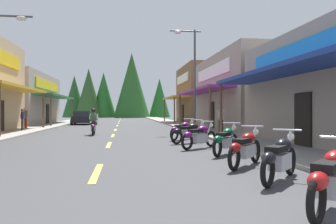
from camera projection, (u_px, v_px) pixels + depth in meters
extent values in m
cube|color=#424244|center=(116.00, 129.00, 27.03)|extent=(9.71, 85.85, 0.10)
cube|color=#9E9991|center=(39.00, 128.00, 26.22)|extent=(2.41, 85.85, 0.12)
cube|color=gray|center=(189.00, 127.00, 27.83)|extent=(2.41, 85.85, 0.12)
cube|color=#E0C64C|center=(97.00, 173.00, 7.58)|extent=(0.16, 2.40, 0.01)
cube|color=#E0C64C|center=(109.00, 145.00, 13.76)|extent=(0.16, 2.40, 0.01)
cube|color=#E0C64C|center=(113.00, 136.00, 18.86)|extent=(0.16, 2.40, 0.01)
cube|color=#E0C64C|center=(115.00, 130.00, 24.48)|extent=(0.16, 2.40, 0.01)
cube|color=#E0C64C|center=(117.00, 126.00, 31.21)|extent=(0.16, 2.40, 0.01)
cube|color=#E0C64C|center=(118.00, 123.00, 37.53)|extent=(0.16, 2.40, 0.01)
cube|color=#E0C64C|center=(119.00, 121.00, 43.57)|extent=(0.16, 2.40, 0.01)
cube|color=#E0C64C|center=(120.00, 120.00, 49.24)|extent=(0.16, 2.40, 0.01)
cube|color=#E0C64C|center=(120.00, 119.00, 55.22)|extent=(0.16, 2.40, 0.01)
cube|color=#E0C64C|center=(121.00, 118.00, 61.94)|extent=(0.16, 2.40, 0.01)
cube|color=gold|center=(15.00, 88.00, 21.25)|extent=(1.80, 9.65, 0.16)
cylinder|color=brown|center=(43.00, 111.00, 25.94)|extent=(0.14, 0.14, 2.82)
cube|color=yellow|center=(1.00, 57.00, 21.13)|extent=(0.10, 7.51, 0.90)
cube|color=black|center=(1.00, 117.00, 21.15)|extent=(0.08, 1.10, 2.10)
cube|color=gray|center=(8.00, 99.00, 33.70)|extent=(7.75, 13.52, 5.17)
cube|color=#236033|center=(56.00, 97.00, 34.34)|extent=(1.80, 12.16, 0.16)
cylinder|color=brown|center=(51.00, 111.00, 28.61)|extent=(0.14, 0.14, 2.82)
cylinder|color=brown|center=(72.00, 111.00, 40.27)|extent=(0.14, 0.14, 2.82)
cube|color=yellow|center=(48.00, 86.00, 34.22)|extent=(0.10, 9.46, 0.90)
cube|color=black|center=(48.00, 114.00, 34.23)|extent=(0.08, 1.10, 2.10)
cube|color=navy|center=(281.00, 71.00, 12.13)|extent=(1.80, 10.92, 0.16)
cylinder|color=brown|center=(221.00, 111.00, 17.26)|extent=(0.14, 0.14, 2.82)
cube|color=#197FCC|center=(302.00, 52.00, 12.24)|extent=(0.10, 8.50, 0.90)
cube|color=black|center=(303.00, 121.00, 12.25)|extent=(0.08, 1.10, 2.10)
cube|color=gray|center=(255.00, 93.00, 25.36)|extent=(6.77, 12.18, 5.60)
cube|color=#8C338C|center=(201.00, 91.00, 24.79)|extent=(1.80, 10.96, 0.16)
cylinder|color=brown|center=(210.00, 111.00, 19.47)|extent=(0.14, 0.14, 2.82)
cylinder|color=brown|center=(180.00, 111.00, 29.94)|extent=(0.14, 0.14, 2.82)
cube|color=white|center=(212.00, 72.00, 24.89)|extent=(0.10, 8.52, 0.90)
cube|color=black|center=(212.00, 116.00, 24.91)|extent=(0.08, 1.10, 2.10)
cube|color=brown|center=(211.00, 95.00, 37.86)|extent=(6.60, 9.55, 6.47)
cube|color=gold|center=(175.00, 98.00, 37.30)|extent=(1.80, 8.59, 0.16)
cylinder|color=brown|center=(174.00, 111.00, 33.15)|extent=(0.14, 0.14, 2.82)
cylinder|color=brown|center=(164.00, 111.00, 41.27)|extent=(0.14, 0.14, 2.82)
cube|color=white|center=(182.00, 79.00, 37.40)|extent=(0.10, 6.68, 0.90)
cube|color=black|center=(182.00, 114.00, 37.42)|extent=(0.08, 1.10, 2.10)
cylinder|color=#474C51|center=(9.00, 16.00, 15.23)|extent=(2.06, 0.10, 0.10)
ellipsoid|color=silver|center=(21.00, 19.00, 15.30)|extent=(0.50, 0.30, 0.24)
cylinder|color=#474C51|center=(195.00, 81.00, 21.68)|extent=(0.14, 0.14, 6.75)
cylinder|color=#474C51|center=(185.00, 31.00, 21.58)|extent=(2.06, 0.10, 0.10)
ellipsoid|color=silver|center=(177.00, 32.00, 21.51)|extent=(0.50, 0.30, 0.24)
torus|color=black|center=(317.00, 200.00, 4.11)|extent=(0.54, 0.51, 0.64)
cube|color=silver|center=(332.00, 183.00, 4.69)|extent=(0.71, 0.68, 0.32)
ellipsoid|color=#A51414|center=(336.00, 159.00, 4.84)|extent=(0.63, 0.61, 0.28)
cube|color=black|center=(328.00, 166.00, 4.49)|extent=(0.63, 0.61, 0.12)
ellipsoid|color=#A51414|center=(318.00, 181.00, 4.15)|extent=(0.49, 0.47, 0.24)
torus|color=black|center=(290.00, 161.00, 7.33)|extent=(0.51, 0.54, 0.64)
torus|color=black|center=(268.00, 171.00, 6.10)|extent=(0.51, 0.54, 0.64)
cube|color=silver|center=(280.00, 161.00, 6.71)|extent=(0.68, 0.70, 0.32)
ellipsoid|color=black|center=(283.00, 145.00, 6.88)|extent=(0.62, 0.63, 0.28)
cube|color=black|center=(276.00, 149.00, 6.51)|extent=(0.61, 0.63, 0.12)
ellipsoid|color=black|center=(269.00, 158.00, 6.14)|extent=(0.48, 0.49, 0.24)
cylinder|color=silver|center=(289.00, 146.00, 7.22)|extent=(0.30, 0.31, 0.71)
cylinder|color=silver|center=(287.00, 130.00, 7.12)|extent=(0.47, 0.44, 0.04)
sphere|color=white|center=(291.00, 137.00, 7.35)|extent=(0.16, 0.16, 0.16)
torus|color=black|center=(255.00, 151.00, 9.07)|extent=(0.50, 0.55, 0.64)
torus|color=black|center=(234.00, 158.00, 7.82)|extent=(0.50, 0.55, 0.64)
cube|color=silver|center=(246.00, 151.00, 8.44)|extent=(0.67, 0.71, 0.32)
ellipsoid|color=#A51414|center=(248.00, 138.00, 8.61)|extent=(0.61, 0.63, 0.28)
cube|color=black|center=(242.00, 141.00, 8.23)|extent=(0.61, 0.64, 0.12)
ellipsoid|color=#A51414|center=(235.00, 148.00, 7.86)|extent=(0.47, 0.49, 0.24)
cylinder|color=silver|center=(254.00, 140.00, 8.96)|extent=(0.29, 0.32, 0.71)
cylinder|color=silver|center=(252.00, 126.00, 8.86)|extent=(0.48, 0.43, 0.04)
sphere|color=white|center=(256.00, 132.00, 9.09)|extent=(0.16, 0.16, 0.16)
torus|color=black|center=(234.00, 143.00, 11.37)|extent=(0.47, 0.57, 0.64)
torus|color=black|center=(217.00, 147.00, 10.08)|extent=(0.47, 0.57, 0.64)
cube|color=silver|center=(226.00, 142.00, 10.73)|extent=(0.65, 0.72, 0.32)
ellipsoid|color=#0C5933|center=(228.00, 132.00, 10.90)|extent=(0.60, 0.64, 0.28)
cube|color=black|center=(223.00, 134.00, 10.51)|extent=(0.59, 0.65, 0.12)
ellipsoid|color=#0C5933|center=(218.00, 139.00, 10.12)|extent=(0.46, 0.49, 0.24)
cylinder|color=silver|center=(232.00, 134.00, 11.26)|extent=(0.28, 0.33, 0.71)
cylinder|color=silver|center=(231.00, 123.00, 11.15)|extent=(0.50, 0.40, 0.04)
sphere|color=white|center=(234.00, 128.00, 11.40)|extent=(0.16, 0.16, 0.16)
torus|color=black|center=(211.00, 139.00, 13.02)|extent=(0.55, 0.49, 0.64)
torus|color=black|center=(187.00, 141.00, 11.90)|extent=(0.55, 0.49, 0.64)
cube|color=silver|center=(200.00, 138.00, 12.46)|extent=(0.71, 0.67, 0.32)
ellipsoid|color=#721972|center=(203.00, 129.00, 12.61)|extent=(0.63, 0.61, 0.28)
cube|color=black|center=(196.00, 131.00, 12.27)|extent=(0.64, 0.60, 0.12)
ellipsoid|color=#721972|center=(188.00, 135.00, 11.94)|extent=(0.49, 0.47, 0.24)
cylinder|color=silver|center=(209.00, 131.00, 12.92)|extent=(0.32, 0.29, 0.71)
cylinder|color=silver|center=(207.00, 121.00, 12.83)|extent=(0.42, 0.48, 0.04)
sphere|color=white|center=(211.00, 125.00, 13.04)|extent=(0.16, 0.16, 0.16)
torus|color=black|center=(202.00, 135.00, 14.95)|extent=(0.60, 0.41, 0.64)
torus|color=black|center=(177.00, 137.00, 14.01)|extent=(0.60, 0.41, 0.64)
cube|color=silver|center=(190.00, 134.00, 14.48)|extent=(0.74, 0.60, 0.32)
ellipsoid|color=black|center=(193.00, 127.00, 14.60)|extent=(0.64, 0.56, 0.28)
cube|color=black|center=(185.00, 128.00, 14.32)|extent=(0.66, 0.55, 0.12)
ellipsoid|color=black|center=(178.00, 131.00, 14.04)|extent=(0.50, 0.43, 0.24)
cylinder|color=silver|center=(200.00, 128.00, 14.86)|extent=(0.35, 0.24, 0.71)
cylinder|color=silver|center=(198.00, 120.00, 14.79)|extent=(0.34, 0.54, 0.04)
sphere|color=white|center=(202.00, 123.00, 14.96)|extent=(0.16, 0.16, 0.16)
torus|color=black|center=(191.00, 132.00, 16.80)|extent=(0.52, 0.53, 0.64)
torus|color=black|center=(174.00, 134.00, 15.60)|extent=(0.52, 0.53, 0.64)
cube|color=silver|center=(183.00, 132.00, 16.20)|extent=(0.69, 0.69, 0.32)
ellipsoid|color=#721972|center=(185.00, 125.00, 16.36)|extent=(0.62, 0.62, 0.28)
cube|color=black|center=(180.00, 126.00, 16.00)|extent=(0.62, 0.62, 0.12)
ellipsoid|color=#721972|center=(175.00, 129.00, 15.64)|extent=(0.48, 0.48, 0.24)
cylinder|color=silver|center=(190.00, 126.00, 16.70)|extent=(0.30, 0.31, 0.71)
cylinder|color=silver|center=(189.00, 119.00, 16.60)|extent=(0.46, 0.45, 0.04)
sphere|color=white|center=(192.00, 122.00, 16.82)|extent=(0.16, 0.16, 0.16)
torus|color=black|center=(94.00, 129.00, 20.17)|extent=(0.12, 0.64, 0.64)
torus|color=black|center=(93.00, 130.00, 18.70)|extent=(0.12, 0.64, 0.64)
cube|color=silver|center=(94.00, 128.00, 19.44)|extent=(0.30, 0.71, 0.32)
ellipsoid|color=#721972|center=(94.00, 123.00, 19.63)|extent=(0.34, 0.57, 0.28)
cube|color=black|center=(93.00, 124.00, 19.19)|extent=(0.30, 0.61, 0.12)
ellipsoid|color=#721972|center=(93.00, 126.00, 18.74)|extent=(0.26, 0.45, 0.24)
cylinder|color=silver|center=(94.00, 123.00, 20.05)|extent=(0.07, 0.37, 0.71)
cylinder|color=silver|center=(94.00, 117.00, 19.93)|extent=(0.60, 0.06, 0.04)
sphere|color=white|center=(94.00, 120.00, 20.20)|extent=(0.16, 0.16, 0.16)
ellipsoid|color=#3F593F|center=(93.00, 117.00, 19.28)|extent=(0.39, 0.39, 0.64)
sphere|color=black|center=(93.00, 110.00, 19.33)|extent=(0.24, 0.24, 0.24)
cylinder|color=#3F593F|center=(91.00, 123.00, 19.43)|extent=(0.16, 0.43, 0.24)
cylinder|color=#3F593F|center=(90.00, 117.00, 19.55)|extent=(0.12, 0.51, 0.40)
cylinder|color=#3F593F|center=(96.00, 123.00, 19.48)|extent=(0.16, 0.43, 0.24)
cylinder|color=#3F593F|center=(97.00, 117.00, 19.62)|extent=(0.12, 0.51, 0.40)
cylinder|color=#3F593F|center=(22.00, 126.00, 22.38)|extent=(0.14, 0.14, 0.78)
cylinder|color=#3F593F|center=(23.00, 126.00, 22.23)|extent=(0.14, 0.14, 0.78)
ellipsoid|color=#333F8C|center=(22.00, 116.00, 22.30)|extent=(0.40, 0.44, 0.56)
cylinder|color=#333F8C|center=(22.00, 116.00, 22.49)|extent=(0.09, 0.09, 0.53)
cylinder|color=#333F8C|center=(23.00, 116.00, 22.11)|extent=(0.09, 0.09, 0.53)
sphere|color=#8C664C|center=(22.00, 110.00, 22.30)|extent=(0.21, 0.21, 0.21)
cylinder|color=black|center=(222.00, 127.00, 19.79)|extent=(0.14, 0.14, 0.86)
cylinder|color=black|center=(220.00, 127.00, 19.92)|extent=(0.14, 0.14, 0.86)
ellipsoid|color=#B2A599|center=(221.00, 115.00, 19.85)|extent=(0.42, 0.44, 0.61)
cylinder|color=#B2A599|center=(224.00, 115.00, 19.68)|extent=(0.09, 0.09, 0.58)
cylinder|color=#B2A599|center=(218.00, 114.00, 20.03)|extent=(0.09, 0.09, 0.58)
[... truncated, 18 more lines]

